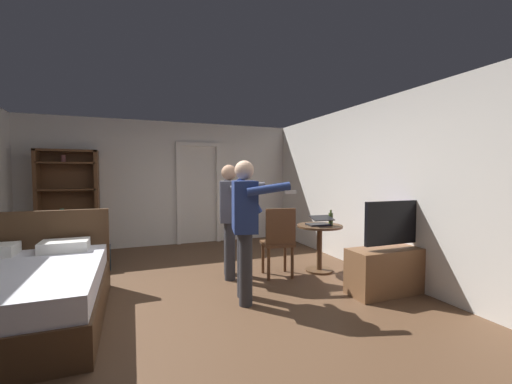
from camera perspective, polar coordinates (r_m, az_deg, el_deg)
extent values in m
plane|color=brown|center=(3.90, -10.38, -18.86)|extent=(7.06, 7.06, 0.00)
cube|color=silver|center=(6.86, -15.64, 1.46)|extent=(5.51, 0.12, 2.53)
cube|color=silver|center=(4.89, 22.18, 0.70)|extent=(0.12, 6.66, 2.53)
cube|color=white|center=(6.81, -13.70, -0.56)|extent=(0.08, 0.08, 2.05)
cube|color=white|center=(6.97, -6.76, -0.41)|extent=(0.08, 0.08, 2.05)
cube|color=white|center=(6.90, -10.27, 8.38)|extent=(0.93, 0.08, 0.08)
cube|color=#4C331E|center=(3.93, -37.92, -16.58)|extent=(1.62, 1.97, 0.35)
cube|color=white|center=(3.85, -38.07, -12.56)|extent=(1.56, 1.91, 0.22)
cube|color=#4C331E|center=(4.72, -34.73, -8.99)|extent=(1.62, 0.08, 1.02)
cube|color=white|center=(4.37, -30.99, -8.20)|extent=(0.50, 0.34, 0.12)
cube|color=brown|center=(6.76, -34.43, -1.70)|extent=(0.06, 0.32, 1.90)
cube|color=brown|center=(6.61, -26.49, -1.58)|extent=(0.06, 0.32, 1.90)
cube|color=brown|center=(6.66, -30.73, 6.35)|extent=(1.00, 0.32, 0.04)
cube|color=brown|center=(6.82, -30.30, -1.54)|extent=(1.00, 0.02, 1.90)
cube|color=brown|center=(6.76, -30.34, -7.67)|extent=(0.94, 0.32, 0.03)
cylinder|color=#B1CB60|center=(6.74, -29.80, -7.20)|extent=(0.05, 0.05, 0.08)
cube|color=brown|center=(6.69, -30.45, -3.67)|extent=(0.94, 0.32, 0.03)
cylinder|color=#40896B|center=(6.70, -31.35, -3.05)|extent=(0.07, 0.07, 0.12)
cube|color=brown|center=(6.65, -30.57, 0.40)|extent=(0.94, 0.32, 0.03)
cube|color=brown|center=(6.65, -30.68, 4.48)|extent=(0.94, 0.32, 0.03)
cylinder|color=brown|center=(6.66, -31.17, 5.14)|extent=(0.08, 0.08, 0.13)
cube|color=brown|center=(4.41, 23.37, -12.62)|extent=(1.20, 0.40, 0.56)
cube|color=black|center=(4.28, 23.73, -5.00)|extent=(0.92, 0.05, 0.53)
cube|color=#5742C5|center=(4.30, 23.45, -4.95)|extent=(0.86, 0.01, 0.47)
cylinder|color=#4C331E|center=(4.96, 11.25, -9.99)|extent=(0.08, 0.08, 0.67)
cylinder|color=#4C331E|center=(5.04, 11.21, -13.53)|extent=(0.41, 0.41, 0.03)
cylinder|color=#4C331E|center=(4.89, 11.30, -5.99)|extent=(0.68, 0.68, 0.03)
cube|color=black|center=(4.87, 11.00, -5.70)|extent=(0.34, 0.24, 0.02)
cube|color=black|center=(4.75, 11.70, -4.57)|extent=(0.33, 0.22, 0.06)
cube|color=navy|center=(4.75, 11.66, -4.56)|extent=(0.30, 0.19, 0.05)
cylinder|color=#3E531E|center=(4.88, 13.21, -4.75)|extent=(0.06, 0.06, 0.19)
cylinder|color=#3E531E|center=(4.87, 13.23, -3.40)|extent=(0.03, 0.03, 0.05)
cylinder|color=brown|center=(4.90, 5.19, -11.43)|extent=(0.04, 0.04, 0.45)
cylinder|color=brown|center=(4.81, 1.24, -11.69)|extent=(0.04, 0.04, 0.45)
cylinder|color=brown|center=(4.59, 6.49, -12.45)|extent=(0.04, 0.04, 0.45)
cylinder|color=brown|center=(4.49, 2.28, -12.77)|extent=(0.04, 0.04, 0.45)
cube|color=brown|center=(4.63, 3.81, -9.15)|extent=(0.48, 0.48, 0.04)
cube|color=brown|center=(4.42, 4.44, -6.18)|extent=(0.42, 0.11, 0.50)
cylinder|color=#333338|center=(3.89, -2.27, -12.55)|extent=(0.15, 0.15, 0.81)
cylinder|color=#333338|center=(3.64, -1.85, -13.64)|extent=(0.15, 0.15, 0.81)
cube|color=navy|center=(3.63, -2.09, -2.53)|extent=(0.36, 0.51, 0.57)
sphere|color=#D8AD8C|center=(3.61, -2.11, 3.92)|extent=(0.22, 0.22, 0.22)
cylinder|color=navy|center=(3.89, -1.17, -0.65)|extent=(0.33, 0.16, 0.47)
cylinder|color=navy|center=(3.40, 2.26, 0.53)|extent=(0.48, 0.20, 0.15)
cube|color=white|center=(3.43, 6.17, -0.02)|extent=(0.13, 0.06, 0.04)
cylinder|color=#333338|center=(4.74, -4.83, -9.75)|extent=(0.15, 0.15, 0.80)
cylinder|color=#333338|center=(4.49, -4.69, -10.49)|extent=(0.15, 0.15, 0.80)
cube|color=#4C4C56|center=(4.50, -4.80, -1.63)|extent=(0.36, 0.51, 0.57)
sphere|color=tan|center=(4.49, -4.83, 3.50)|extent=(0.22, 0.22, 0.22)
cylinder|color=#4C4C56|center=(4.76, -3.86, -0.16)|extent=(0.33, 0.16, 0.46)
cylinder|color=#4C4C56|center=(4.25, -1.53, 0.88)|extent=(0.48, 0.20, 0.14)
cube|color=white|center=(4.26, 1.61, 0.52)|extent=(0.13, 0.06, 0.04)
cube|color=#1E2D38|center=(5.59, -27.84, -10.55)|extent=(0.66, 0.40, 0.34)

